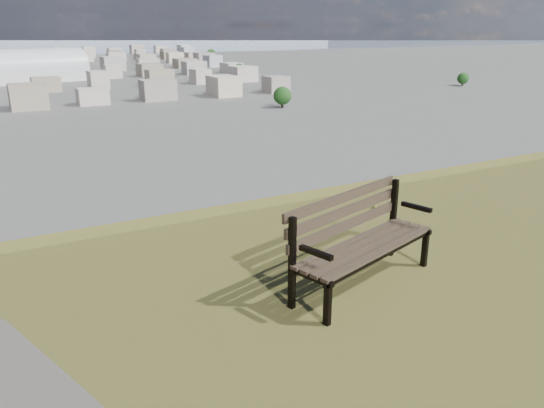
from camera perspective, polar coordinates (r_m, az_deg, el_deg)
park_bench at (r=5.48m, az=9.27°, el=-3.35°), size 1.89×1.08×0.94m
arena at (r=302.37m, az=-24.32°, el=12.83°), size 54.63×33.03×21.52m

